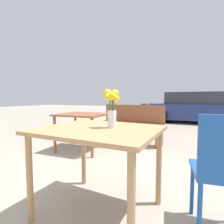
{
  "coord_description": "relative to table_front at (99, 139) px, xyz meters",
  "views": [
    {
      "loc": [
        0.71,
        -1.28,
        1.0
      ],
      "look_at": [
        0.1,
        0.05,
        0.88
      ],
      "focal_mm": 28.0,
      "sensor_mm": 36.0,
      "label": 1
    }
  ],
  "objects": [
    {
      "name": "parked_car",
      "position": [
        0.81,
        6.74,
        -0.05
      ],
      "size": [
        4.2,
        1.79,
        1.25
      ],
      "color": "navy",
      "rests_on": "ground_plane"
    },
    {
      "name": "bench_near",
      "position": [
        -0.56,
        2.49,
        -0.19
      ],
      "size": [
        1.53,
        0.58,
        0.85
      ],
      "color": "brown",
      "rests_on": "ground_plane"
    },
    {
      "name": "bench_far",
      "position": [
        -0.6,
        3.91,
        -0.2
      ],
      "size": [
        0.63,
        1.49,
        0.85
      ],
      "color": "brown",
      "rests_on": "ground_plane"
    },
    {
      "name": "flower_vase",
      "position": [
        0.1,
        0.05,
        0.27
      ],
      "size": [
        0.14,
        0.13,
        0.33
      ],
      "color": "silver",
      "rests_on": "table_front"
    },
    {
      "name": "table_back",
      "position": [
        -1.2,
        1.5,
        -0.04
      ],
      "size": [
        0.93,
        0.85,
        0.71
      ],
      "color": "brown",
      "rests_on": "ground_plane"
    },
    {
      "name": "ground_plane",
      "position": [
        0.0,
        0.0,
        -0.65
      ],
      "size": [
        40.0,
        40.0,
        0.0
      ],
      "primitive_type": "plane",
      "color": "#A39989"
    },
    {
      "name": "table_front",
      "position": [
        0.0,
        0.0,
        0.0
      ],
      "size": [
        1.02,
        0.88,
        0.75
      ],
      "color": "tan",
      "rests_on": "ground_plane"
    }
  ]
}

